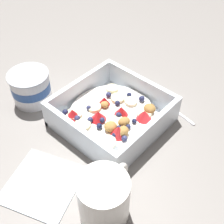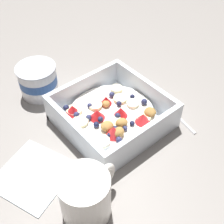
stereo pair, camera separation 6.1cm
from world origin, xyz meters
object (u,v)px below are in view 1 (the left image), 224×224
at_px(yogurt_cup, 31,87).
at_px(folded_napkin, 45,185).
at_px(fruit_bowl, 112,116).
at_px(spoon, 154,93).
at_px(coffee_mug, 104,198).

relative_size(yogurt_cup, folded_napkin, 0.75).
bearing_deg(fruit_bowl, folded_napkin, -175.94).
height_order(fruit_bowl, folded_napkin, fruit_bowl).
relative_size(spoon, coffee_mug, 1.59).
xyz_separation_m(fruit_bowl, spoon, (0.13, -0.01, -0.02)).
xyz_separation_m(yogurt_cup, folded_napkin, (-0.13, -0.20, -0.03)).
distance_m(spoon, yogurt_cup, 0.28).
bearing_deg(yogurt_cup, folded_napkin, -122.85).
distance_m(fruit_bowl, folded_napkin, 0.19).
bearing_deg(spoon, fruit_bowl, 174.43).
distance_m(coffee_mug, folded_napkin, 0.12).
distance_m(yogurt_cup, coffee_mug, 0.32).
xyz_separation_m(spoon, yogurt_cup, (-0.20, 0.20, 0.03)).
xyz_separation_m(coffee_mug, folded_napkin, (-0.04, 0.11, -0.04)).
bearing_deg(spoon, yogurt_cup, 135.30).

